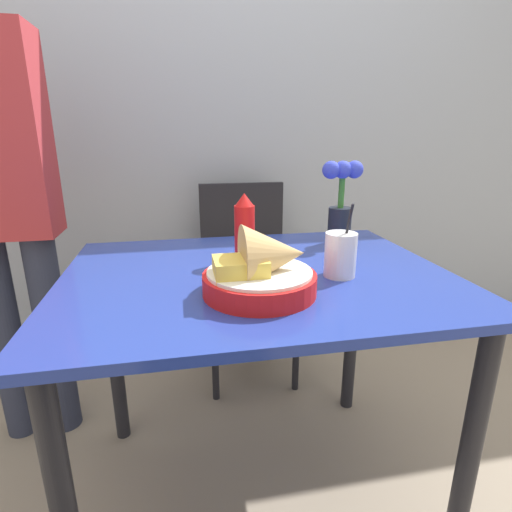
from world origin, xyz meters
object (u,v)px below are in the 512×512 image
food_basket (264,270)px  ketchup_bottle (245,229)px  flower_vase (341,202)px  drink_cup (340,256)px  person_standing (3,193)px  chair_far_window (245,263)px

food_basket → ketchup_bottle: ketchup_bottle is taller
ketchup_bottle → flower_vase: flower_vase is taller
drink_cup → person_standing: size_ratio=0.12×
flower_vase → drink_cup: bearing=-111.9°
food_basket → flower_vase: 0.52m
flower_vase → food_basket: bearing=-132.0°
ketchup_bottle → person_standing: 0.83m
flower_vase → chair_far_window: bearing=113.4°
flower_vase → person_standing: 1.12m
food_basket → person_standing: size_ratio=0.17×
food_basket → person_standing: 0.97m
drink_cup → person_standing: person_standing is taller
food_basket → person_standing: person_standing is taller
food_basket → ketchup_bottle: 0.25m
food_basket → ketchup_bottle: size_ratio=1.32×
drink_cup → flower_vase: 0.34m
person_standing → drink_cup: bearing=-28.1°
drink_cup → flower_vase: size_ratio=0.71×
ketchup_bottle → flower_vase: 0.38m
chair_far_window → drink_cup: bearing=-82.4°
chair_far_window → flower_vase: size_ratio=3.22×
food_basket → drink_cup: bearing=19.5°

